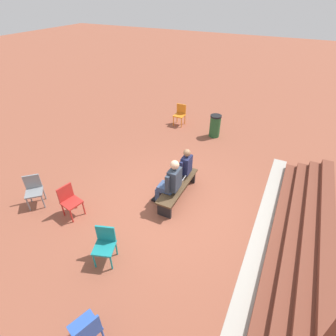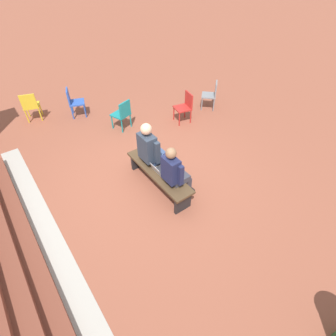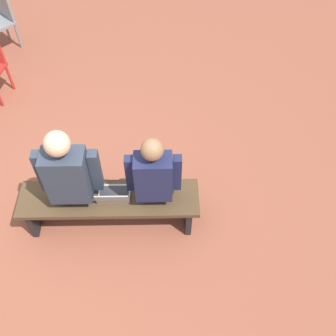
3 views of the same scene
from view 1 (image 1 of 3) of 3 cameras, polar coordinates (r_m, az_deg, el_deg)
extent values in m
plane|color=brown|center=(7.09, 1.21, -8.05)|extent=(60.00, 60.00, 0.00)
cube|color=#A8A399|center=(6.98, 19.99, -11.62)|extent=(6.49, 0.40, 0.01)
cube|color=brown|center=(6.98, 26.62, -12.84)|extent=(5.69, 1.20, 0.15)
cube|color=brown|center=(6.90, 28.18, -12.28)|extent=(5.69, 0.90, 0.15)
cube|color=brown|center=(6.83, 29.76, -11.70)|extent=(5.69, 0.60, 0.15)
cube|color=brown|center=(6.76, 31.37, -11.09)|extent=(5.69, 0.30, 0.15)
cube|color=#4C3823|center=(7.05, 2.17, -3.78)|extent=(1.80, 0.44, 0.05)
cube|color=black|center=(7.77, 4.61, -1.75)|extent=(0.06, 0.37, 0.40)
cube|color=black|center=(6.66, -0.80, -9.17)|extent=(0.06, 0.37, 0.40)
cube|color=#383842|center=(7.38, 2.54, -0.95)|extent=(0.31, 0.36, 0.13)
cube|color=#383842|center=(7.67, 1.50, -1.96)|extent=(0.10, 0.11, 0.45)
cube|color=black|center=(7.80, 1.12, -2.98)|extent=(0.10, 0.22, 0.06)
cube|color=#383842|center=(7.55, 0.97, -2.63)|extent=(0.10, 0.11, 0.45)
cube|color=black|center=(7.69, 0.59, -3.66)|extent=(0.10, 0.22, 0.06)
cube|color=#1E2347|center=(7.14, 4.06, 0.69)|extent=(0.35, 0.22, 0.51)
cube|color=navy|center=(7.19, 3.22, 0.68)|extent=(0.05, 0.01, 0.31)
cube|color=#1E2347|center=(7.33, 4.27, 1.56)|extent=(0.08, 0.09, 0.43)
cube|color=#1E2347|center=(7.00, 2.87, -0.20)|extent=(0.08, 0.09, 0.43)
sphere|color=#8C6647|center=(6.93, 4.19, 3.30)|extent=(0.20, 0.20, 0.20)
cube|color=#384C75|center=(6.83, -0.35, -4.30)|extent=(0.35, 0.41, 0.14)
cube|color=#384C75|center=(7.15, -1.48, -5.19)|extent=(0.11, 0.12, 0.45)
cube|color=black|center=(7.29, -1.88, -6.18)|extent=(0.11, 0.25, 0.07)
cube|color=#384C75|center=(7.03, -2.18, -6.05)|extent=(0.11, 0.12, 0.45)
cube|color=black|center=(7.17, -2.58, -7.04)|extent=(0.11, 0.25, 0.07)
cube|color=#2D3847|center=(6.53, 1.40, -2.43)|extent=(0.39, 0.25, 0.57)
cube|color=#2D3847|center=(6.74, 1.74, -1.27)|extent=(0.09, 0.10, 0.49)
cube|color=#2D3847|center=(6.39, -0.13, -3.60)|extent=(0.09, 0.10, 0.49)
sphere|color=#DBAD89|center=(6.28, 1.46, 0.68)|extent=(0.22, 0.22, 0.22)
cube|color=#9EA0A5|center=(7.08, 2.07, -3.22)|extent=(0.32, 0.22, 0.02)
cube|color=#2D2D33|center=(7.07, 2.00, -3.12)|extent=(0.29, 0.15, 0.00)
cube|color=#9EA0A5|center=(6.97, 3.14, -2.86)|extent=(0.32, 0.07, 0.19)
cube|color=#33519E|center=(6.97, 3.08, -2.85)|extent=(0.28, 0.06, 0.17)
cube|color=#2D56B7|center=(5.00, -17.64, -30.27)|extent=(0.54, 0.54, 0.04)
cube|color=#2D56B7|center=(4.72, -16.91, -30.85)|extent=(0.39, 0.18, 0.40)
cylinder|color=#2D56B7|center=(5.29, -16.29, -28.85)|extent=(0.04, 0.04, 0.40)
cylinder|color=#2D56B7|center=(5.27, -20.20, -30.77)|extent=(0.04, 0.04, 0.40)
cylinder|color=#2D56B7|center=(5.13, -13.97, -31.79)|extent=(0.04, 0.04, 0.40)
cube|color=orange|center=(11.00, 2.48, 11.36)|extent=(0.42, 0.42, 0.04)
cube|color=orange|center=(11.08, 2.92, 12.75)|extent=(0.04, 0.40, 0.40)
cylinder|color=orange|center=(11.01, 1.19, 10.15)|extent=(0.04, 0.04, 0.40)
cylinder|color=orange|center=(10.88, 2.93, 9.79)|extent=(0.04, 0.04, 0.40)
cylinder|color=orange|center=(11.31, 1.99, 10.84)|extent=(0.04, 0.04, 0.40)
cylinder|color=orange|center=(11.18, 3.69, 10.48)|extent=(0.04, 0.04, 0.40)
cube|color=teal|center=(5.76, -13.73, -16.51)|extent=(0.53, 0.53, 0.04)
cube|color=teal|center=(5.71, -13.41, -13.67)|extent=(0.17, 0.39, 0.40)
cylinder|color=teal|center=(5.89, -15.74, -18.88)|extent=(0.04, 0.04, 0.40)
cylinder|color=teal|center=(5.79, -12.24, -19.53)|extent=(0.04, 0.04, 0.40)
cylinder|color=teal|center=(6.09, -14.52, -16.23)|extent=(0.04, 0.04, 0.40)
cylinder|color=teal|center=(5.98, -11.16, -16.79)|extent=(0.04, 0.04, 0.40)
cube|color=gray|center=(7.66, -27.14, -4.76)|extent=(0.59, 0.59, 0.04)
cube|color=gray|center=(7.69, -27.45, -2.62)|extent=(0.31, 0.31, 0.40)
cylinder|color=gray|center=(7.69, -28.12, -7.06)|extent=(0.04, 0.04, 0.40)
cylinder|color=gray|center=(7.61, -25.51, -6.66)|extent=(0.04, 0.04, 0.40)
cylinder|color=gray|center=(7.97, -27.86, -5.39)|extent=(0.04, 0.04, 0.40)
cylinder|color=gray|center=(7.89, -25.34, -4.99)|extent=(0.04, 0.04, 0.40)
cube|color=red|center=(6.96, -20.24, -7.06)|extent=(0.50, 0.50, 0.04)
cube|color=red|center=(6.96, -21.48, -5.01)|extent=(0.40, 0.12, 0.40)
cylinder|color=red|center=(6.92, -20.25, -9.83)|extent=(0.04, 0.04, 0.40)
cylinder|color=red|center=(7.04, -17.86, -8.33)|extent=(0.04, 0.04, 0.40)
cylinder|color=red|center=(7.17, -21.87, -8.44)|extent=(0.04, 0.04, 0.40)
cylinder|color=red|center=(7.28, -19.54, -7.02)|extent=(0.04, 0.04, 0.40)
cylinder|color=#23562D|center=(10.26, 10.17, 8.85)|extent=(0.40, 0.40, 0.80)
cylinder|color=black|center=(10.08, 10.42, 11.04)|extent=(0.42, 0.42, 0.06)
camera|label=2|loc=(8.37, 29.57, 25.52)|focal=28.00mm
camera|label=3|loc=(5.69, 27.74, 19.73)|focal=42.00mm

